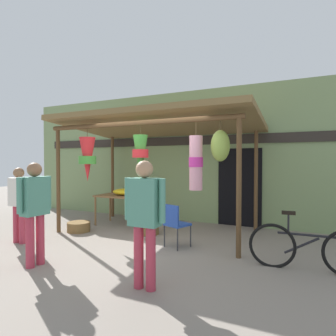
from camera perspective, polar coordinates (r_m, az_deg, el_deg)
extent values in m
plane|color=gray|center=(5.96, -3.55, -14.87)|extent=(30.00, 30.00, 0.00)
cube|color=#7A9360|center=(7.97, 4.86, 2.34)|extent=(11.24, 0.25, 3.61)
cube|color=#2D2823|center=(7.85, 4.50, 5.52)|extent=(10.11, 0.04, 0.24)
cube|color=black|center=(7.51, 14.22, -3.78)|extent=(1.10, 0.03, 2.00)
cylinder|color=brown|center=(7.10, -21.24, -2.37)|extent=(0.09, 0.09, 2.43)
cylinder|color=brown|center=(5.02, 14.09, -3.83)|extent=(0.09, 0.09, 2.43)
cylinder|color=brown|center=(8.70, -11.12, -1.63)|extent=(0.09, 0.09, 2.43)
cylinder|color=brown|center=(7.10, 17.30, -2.34)|extent=(0.09, 0.09, 2.43)
cylinder|color=brown|center=(5.82, -6.76, 8.93)|extent=(4.38, 0.10, 0.10)
cylinder|color=brown|center=(7.71, 1.63, 8.19)|extent=(4.38, 0.10, 0.10)
cube|color=olive|center=(6.75, -1.97, 8.91)|extent=(4.68, 2.62, 0.36)
cylinder|color=brown|center=(6.63, -15.95, 6.74)|extent=(0.01, 0.01, 0.18)
cone|color=red|center=(6.60, -15.92, 1.68)|extent=(0.36, 0.36, 0.99)
cylinder|color=green|center=(6.60, -15.92, 1.55)|extent=(0.39, 0.39, 0.18)
cylinder|color=brown|center=(5.82, -5.59, 7.52)|extent=(0.01, 0.01, 0.18)
cone|color=green|center=(5.79, -5.58, 2.07)|extent=(0.30, 0.30, 0.92)
cylinder|color=red|center=(5.79, -5.58, 2.91)|extent=(0.33, 0.33, 0.17)
cylinder|color=brown|center=(5.26, 5.66, 7.82)|extent=(0.01, 0.01, 0.25)
cylinder|color=pink|center=(5.23, 5.65, 1.02)|extent=(0.24, 0.24, 1.00)
cylinder|color=#D13399|center=(5.23, 5.65, 1.19)|extent=(0.26, 0.26, 0.18)
cylinder|color=#4C3D23|center=(5.20, 10.51, 8.40)|extent=(0.02, 0.02, 0.16)
ellipsoid|color=#89A842|center=(5.17, 10.49, 4.43)|extent=(0.34, 0.29, 0.57)
cube|color=brown|center=(7.48, -9.04, -5.60)|extent=(1.39, 0.73, 0.04)
cylinder|color=brown|center=(7.67, -14.42, -8.41)|extent=(0.05, 0.05, 0.74)
cylinder|color=brown|center=(6.94, -6.01, -9.42)|extent=(0.05, 0.05, 0.74)
cylinder|color=brown|center=(8.16, -11.58, -7.80)|extent=(0.05, 0.05, 0.74)
cylinder|color=brown|center=(7.48, -3.49, -8.63)|extent=(0.05, 0.05, 0.74)
ellipsoid|color=yellow|center=(7.49, -8.20, -4.78)|extent=(0.82, 0.58, 0.17)
ellipsoid|color=#D13399|center=(7.37, -7.65, -4.81)|extent=(0.37, 0.29, 0.12)
cube|color=#2347A8|center=(5.61, 1.92, -11.29)|extent=(0.52, 0.52, 0.04)
cube|color=#2347A8|center=(5.44, 0.57, -9.52)|extent=(0.38, 0.18, 0.40)
cylinder|color=#333338|center=(5.66, 4.57, -13.45)|extent=(0.03, 0.03, 0.44)
cylinder|color=#333338|center=(5.90, 1.91, -12.83)|extent=(0.03, 0.03, 0.44)
cylinder|color=#333338|center=(5.41, 1.93, -14.15)|extent=(0.03, 0.03, 0.44)
cylinder|color=#333338|center=(5.66, -0.73, -13.45)|extent=(0.03, 0.03, 0.44)
cylinder|color=brown|center=(6.67, -4.22, -12.08)|extent=(0.55, 0.55, 0.23)
cylinder|color=brown|center=(7.18, -17.55, -11.22)|extent=(0.53, 0.53, 0.22)
torus|color=black|center=(4.92, 20.24, -14.50)|extent=(0.71, 0.08, 0.71)
cylinder|color=black|center=(4.88, 26.52, -12.03)|extent=(0.88, 0.08, 0.04)
cylinder|color=black|center=(4.91, 25.30, -13.96)|extent=(0.50, 0.06, 0.31)
cylinder|color=black|center=(4.83, 23.10, -10.18)|extent=(0.03, 0.03, 0.30)
cube|color=black|center=(4.80, 23.12, -8.31)|extent=(0.20, 0.09, 0.05)
cylinder|color=#B23347|center=(6.54, -27.30, -10.14)|extent=(0.13, 0.13, 0.76)
cylinder|color=#B23347|center=(6.69, -28.22, -9.90)|extent=(0.13, 0.13, 0.76)
cube|color=silver|center=(6.52, -27.83, -4.28)|extent=(0.41, 0.23, 0.57)
cylinder|color=silver|center=(6.31, -26.49, -4.19)|extent=(0.08, 0.08, 0.51)
cylinder|color=silver|center=(6.72, -29.09, -3.88)|extent=(0.08, 0.08, 0.51)
sphere|color=#896042|center=(6.49, -27.87, -0.86)|extent=(0.21, 0.21, 0.21)
cylinder|color=#B23347|center=(3.92, -5.93, -17.30)|extent=(0.13, 0.13, 0.83)
cylinder|color=#B23347|center=(3.83, -3.50, -17.72)|extent=(0.13, 0.13, 0.83)
cube|color=#4C8E7A|center=(3.70, -4.75, -6.85)|extent=(0.40, 0.22, 0.62)
cylinder|color=#4C8E7A|center=(3.83, -8.09, -6.11)|extent=(0.08, 0.08, 0.56)
cylinder|color=#4C8E7A|center=(3.58, -1.18, -6.62)|extent=(0.08, 0.08, 0.56)
sphere|color=tan|center=(3.67, -4.76, -0.27)|extent=(0.23, 0.23, 0.23)
cylinder|color=#B23347|center=(5.05, -26.04, -13.23)|extent=(0.13, 0.13, 0.81)
cylinder|color=#B23347|center=(5.15, -24.35, -12.92)|extent=(0.13, 0.13, 0.81)
cube|color=#4C8E7A|center=(4.97, -25.27, -5.10)|extent=(0.25, 0.42, 0.61)
cylinder|color=#4C8E7A|center=(4.83, -27.75, -4.96)|extent=(0.08, 0.08, 0.55)
cylinder|color=#4C8E7A|center=(5.12, -22.94, -4.55)|extent=(0.08, 0.08, 0.55)
sphere|color=#896042|center=(4.94, -25.32, -0.29)|extent=(0.22, 0.22, 0.22)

